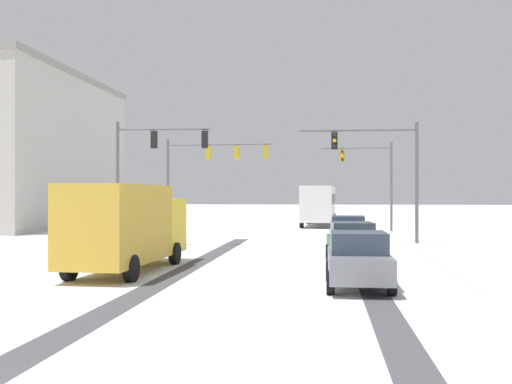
% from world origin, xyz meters
% --- Properties ---
extents(wheel_track_left_lane, '(0.85, 30.21, 0.01)m').
position_xyz_m(wheel_track_left_lane, '(-1.97, 13.73, 0.00)').
color(wheel_track_left_lane, '#4C4C51').
rests_on(wheel_track_left_lane, ground).
extents(wheel_track_right_lane, '(0.77, 30.21, 0.01)m').
position_xyz_m(wheel_track_right_lane, '(4.34, 13.73, 0.00)').
color(wheel_track_right_lane, '#4C4C51').
rests_on(wheel_track_right_lane, ground).
extents(traffic_signal_near_right, '(6.25, 0.51, 6.50)m').
position_xyz_m(traffic_signal_near_right, '(6.09, 25.39, 4.44)').
color(traffic_signal_near_right, '#56565B').
rests_on(traffic_signal_near_right, ground).
extents(traffic_signal_far_left, '(7.29, 0.49, 6.50)m').
position_xyz_m(traffic_signal_far_left, '(-4.89, 33.40, 4.83)').
color(traffic_signal_far_left, '#56565B').
rests_on(traffic_signal_far_left, ground).
extents(traffic_signal_far_right, '(5.13, 0.39, 6.50)m').
position_xyz_m(traffic_signal_far_right, '(6.45, 37.51, 4.37)').
color(traffic_signal_far_right, '#56565B').
rests_on(traffic_signal_far_right, ground).
extents(traffic_signal_near_left, '(4.94, 0.64, 6.50)m').
position_xyz_m(traffic_signal_near_left, '(-6.14, 23.58, 4.59)').
color(traffic_signal_near_left, '#56565B').
rests_on(traffic_signal_near_left, ground).
extents(car_blue_lead, '(1.90, 4.13, 1.62)m').
position_xyz_m(car_blue_lead, '(4.16, 23.51, 0.82)').
color(car_blue_lead, '#233899').
rests_on(car_blue_lead, ground).
extents(car_dark_green_second, '(2.02, 4.19, 1.62)m').
position_xyz_m(car_dark_green_second, '(4.03, 16.85, 0.82)').
color(car_dark_green_second, '#194C2D').
rests_on(car_dark_green_second, ground).
extents(car_grey_third, '(1.85, 4.11, 1.62)m').
position_xyz_m(car_grey_third, '(3.94, 10.82, 0.82)').
color(car_grey_third, slate).
rests_on(car_grey_third, ground).
extents(bus_oncoming, '(3.02, 11.10, 3.38)m').
position_xyz_m(bus_oncoming, '(2.49, 44.90, 1.99)').
color(bus_oncoming, silver).
rests_on(bus_oncoming, ground).
extents(box_truck_delivery, '(2.50, 7.47, 3.02)m').
position_xyz_m(box_truck_delivery, '(-3.85, 13.52, 1.63)').
color(box_truck_delivery, yellow).
rests_on(box_truck_delivery, ground).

